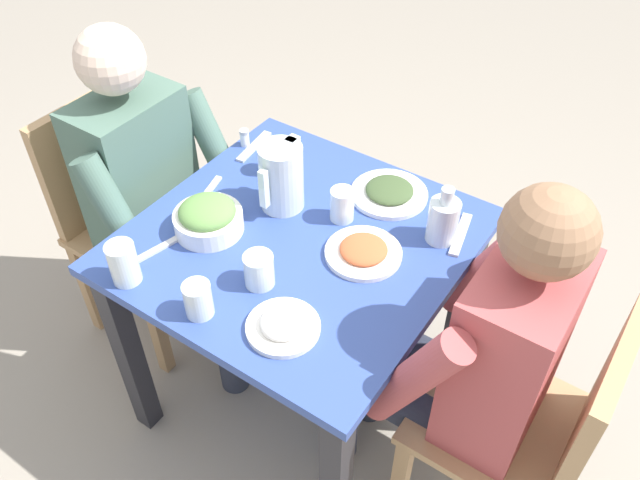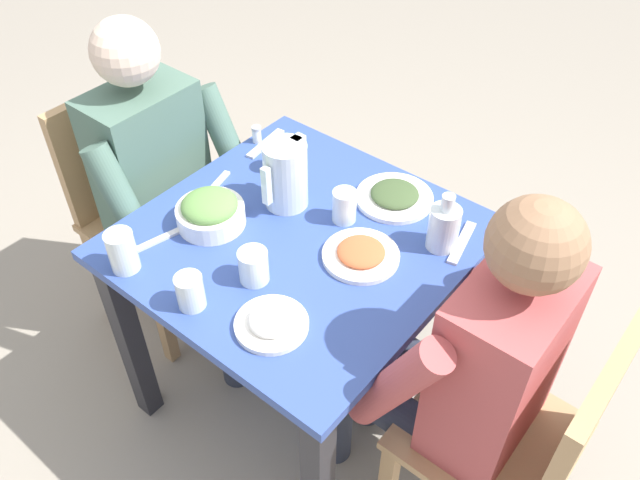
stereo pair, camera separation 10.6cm
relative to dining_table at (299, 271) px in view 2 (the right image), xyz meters
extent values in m
plane|color=gray|center=(0.00, 0.00, -0.59)|extent=(8.00, 8.00, 0.00)
cube|color=#334C99|center=(0.00, 0.00, 0.12)|extent=(0.83, 0.83, 0.03)
cube|color=#232328|center=(-0.36, -0.36, -0.24)|extent=(0.06, 0.06, 0.69)
cube|color=#232328|center=(0.36, -0.36, -0.24)|extent=(0.06, 0.06, 0.69)
cube|color=#232328|center=(-0.36, 0.36, -0.24)|extent=(0.06, 0.06, 0.69)
cube|color=tan|center=(-0.16, -0.80, -0.38)|extent=(0.04, 0.04, 0.41)
cube|color=tan|center=(0.18, -0.80, -0.38)|extent=(0.04, 0.04, 0.41)
cube|color=tan|center=(-0.16, -0.46, -0.38)|extent=(0.04, 0.04, 0.41)
cube|color=tan|center=(0.18, -0.46, -0.38)|extent=(0.04, 0.04, 0.41)
cube|color=tan|center=(0.01, -0.63, -0.16)|extent=(0.40, 0.40, 0.03)
cube|color=tan|center=(0.01, -0.81, 0.06)|extent=(0.38, 0.04, 0.42)
cube|color=tan|center=(-0.16, 0.80, -0.38)|extent=(0.04, 0.04, 0.41)
cube|color=tan|center=(-0.16, 0.46, -0.38)|extent=(0.04, 0.04, 0.41)
cube|color=tan|center=(0.01, 0.63, -0.16)|extent=(0.40, 0.40, 0.03)
cube|color=tan|center=(0.01, 0.81, 0.06)|extent=(0.38, 0.04, 0.42)
cube|color=#4C6B5B|center=(0.01, -0.60, 0.10)|extent=(0.32, 0.20, 0.50)
sphere|color=beige|center=(0.01, -0.60, 0.47)|extent=(0.19, 0.19, 0.19)
cylinder|color=#2D3342|center=(-0.08, -0.41, -0.18)|extent=(0.11, 0.38, 0.11)
cylinder|color=#2D3342|center=(-0.08, -0.22, -0.37)|extent=(0.10, 0.10, 0.44)
cylinder|color=#4C6B5B|center=(-0.19, -0.46, 0.12)|extent=(0.08, 0.23, 0.37)
cylinder|color=#2D3342|center=(0.09, -0.41, -0.18)|extent=(0.11, 0.38, 0.11)
cylinder|color=#2D3342|center=(0.09, -0.22, -0.37)|extent=(0.10, 0.10, 0.44)
cylinder|color=#4C6B5B|center=(0.21, -0.46, 0.12)|extent=(0.08, 0.23, 0.37)
cube|color=#B24C4C|center=(0.01, 0.60, 0.10)|extent=(0.32, 0.20, 0.50)
sphere|color=#936B4C|center=(0.01, 0.60, 0.47)|extent=(0.19, 0.19, 0.19)
cylinder|color=#2D3342|center=(0.10, 0.41, -0.18)|extent=(0.11, 0.38, 0.11)
cylinder|color=#2D3342|center=(0.10, 0.22, -0.37)|extent=(0.10, 0.10, 0.44)
cylinder|color=#B24C4C|center=(0.21, 0.46, 0.12)|extent=(0.08, 0.23, 0.37)
cylinder|color=#2D3342|center=(-0.07, 0.41, -0.18)|extent=(0.11, 0.38, 0.11)
cylinder|color=#2D3342|center=(-0.07, 0.22, -0.37)|extent=(0.10, 0.10, 0.44)
cylinder|color=#B24C4C|center=(-0.19, 0.46, 0.12)|extent=(0.08, 0.23, 0.37)
cylinder|color=silver|center=(-0.08, -0.11, 0.23)|extent=(0.12, 0.12, 0.19)
cube|color=silver|center=(-0.01, -0.11, 0.24)|extent=(0.02, 0.02, 0.11)
cube|color=silver|center=(-0.14, -0.11, 0.31)|extent=(0.04, 0.03, 0.02)
cylinder|color=white|center=(0.11, -0.21, 0.16)|extent=(0.18, 0.18, 0.05)
ellipsoid|color=#608E47|center=(0.11, -0.21, 0.20)|extent=(0.15, 0.15, 0.06)
cylinder|color=white|center=(-0.04, 0.18, 0.14)|extent=(0.20, 0.20, 0.01)
ellipsoid|color=#CC5B33|center=(-0.04, 0.18, 0.15)|extent=(0.12, 0.12, 0.03)
cylinder|color=white|center=(0.27, 0.15, 0.14)|extent=(0.17, 0.17, 0.01)
ellipsoid|color=white|center=(0.27, 0.15, 0.16)|extent=(0.11, 0.11, 0.04)
cylinder|color=white|center=(-0.28, 0.11, 0.14)|extent=(0.22, 0.22, 0.01)
ellipsoid|color=#3D512D|center=(-0.28, 0.11, 0.15)|extent=(0.13, 0.13, 0.03)
cylinder|color=silver|center=(0.19, 0.02, 0.18)|extent=(0.07, 0.07, 0.09)
cylinder|color=silver|center=(0.36, -0.26, 0.19)|extent=(0.07, 0.07, 0.11)
cylinder|color=silver|center=(-0.19, -0.22, 0.18)|extent=(0.06, 0.06, 0.09)
cylinder|color=silver|center=(-0.13, 0.05, 0.18)|extent=(0.06, 0.06, 0.09)
cylinder|color=silver|center=(0.34, -0.04, 0.18)|extent=(0.07, 0.07, 0.09)
cylinder|color=silver|center=(-0.20, 0.31, 0.19)|extent=(0.08, 0.08, 0.12)
cylinder|color=white|center=(-0.20, 0.31, 0.17)|extent=(0.07, 0.07, 0.07)
cylinder|color=silver|center=(-0.20, 0.31, 0.28)|extent=(0.03, 0.03, 0.04)
cylinder|color=white|center=(-0.25, -0.38, 0.16)|extent=(0.03, 0.03, 0.04)
cylinder|color=#B2B2B7|center=(-0.25, -0.38, 0.18)|extent=(0.03, 0.03, 0.01)
cube|color=silver|center=(-0.24, 0.35, 0.14)|extent=(0.17, 0.06, 0.01)
cube|color=silver|center=(0.01, -0.31, 0.14)|extent=(0.18, 0.07, 0.01)
cube|color=silver|center=(-0.25, -0.35, 0.14)|extent=(0.17, 0.05, 0.01)
cube|color=silver|center=(0.27, -0.28, 0.14)|extent=(0.18, 0.06, 0.01)
camera|label=1|loc=(0.99, 0.75, 1.28)|focal=36.23mm
camera|label=2|loc=(0.93, 0.83, 1.28)|focal=36.23mm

